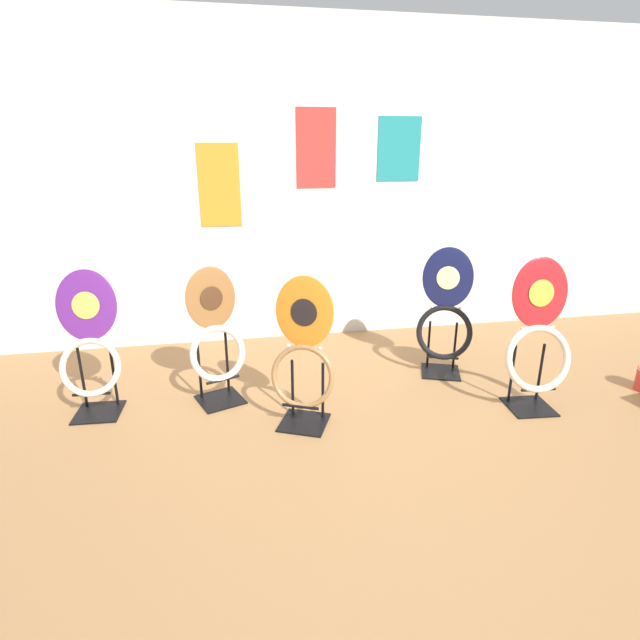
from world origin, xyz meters
The scene contains 7 objects.
ground_plane centered at (0.00, 0.00, 0.00)m, with size 14.00×14.00×0.00m, color #A37547.
wall_back centered at (0.00, 2.22, 1.30)m, with size 8.00×0.07×2.60m.
toilet_seat_display_crimson_swirl centered at (1.04, 0.61, 0.47)m, with size 0.45×0.30×0.99m.
toilet_seat_display_purple_note centered at (-1.73, 1.06, 0.44)m, with size 0.38×0.30×0.92m.
toilet_seat_display_navy_moon centered at (0.69, 1.21, 0.44)m, with size 0.43×0.36×0.95m.
toilet_seat_display_orange_sun centered at (-0.45, 0.67, 0.45)m, with size 0.41×0.37×0.93m.
toilet_seat_display_woodgrain centered at (-0.96, 1.07, 0.43)m, with size 0.40×0.36×0.91m.
Camera 1 is at (-0.85, -2.01, 1.62)m, focal length 28.00 mm.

